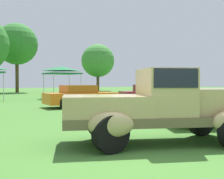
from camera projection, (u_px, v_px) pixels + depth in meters
The scene contains 7 objects.
ground_plane at pixel (144, 149), 5.79m from camera, with size 120.00×120.00×0.00m, color #42752D.
feature_pickup_truck at pixel (161, 105), 6.35m from camera, with size 4.56×3.12×1.70m.
show_car_orange at pixel (81, 96), 15.55m from camera, with size 4.08×1.91×1.22m.
show_car_burgundy at pixel (152, 94), 17.93m from camera, with size 4.37×2.79×1.22m.
canopy_tent_right_field at pixel (62, 70), 23.35m from camera, with size 2.63×2.63×2.71m.
treeline_center at pixel (17, 44), 36.80m from camera, with size 5.47×5.47×9.15m.
treeline_mid_right at pixel (98, 61), 43.37m from camera, with size 5.14×5.14×7.29m.
Camera 1 is at (-3.66, -4.48, 1.40)m, focal length 44.62 mm.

